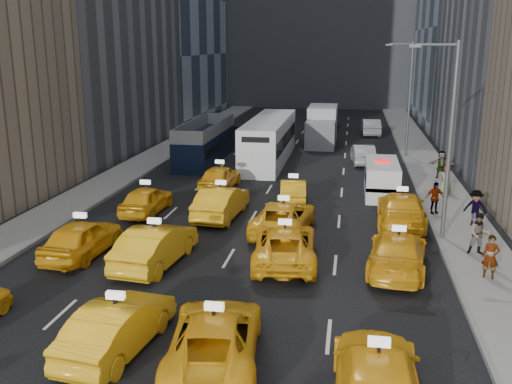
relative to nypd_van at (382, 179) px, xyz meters
The scene contains 35 objects.
ground 20.99m from the nypd_van, 109.03° to the right, with size 160.00×160.00×0.00m, color black.
sidewalk_west 18.12m from the nypd_van, 163.38° to the left, with size 3.00×90.00×0.15m, color gray.
sidewalk_east 6.40m from the nypd_van, 54.71° to the left, with size 3.00×90.00×0.15m, color gray.
curb_west 16.73m from the nypd_van, 161.96° to the left, with size 0.15×90.00×0.18m, color slate.
curb_east 5.70m from the nypd_van, 66.86° to the left, with size 0.15×90.00×0.18m, color slate.
streetlight_near 9.07m from the nypd_van, 73.32° to the right, with size 2.15×0.22×9.00m.
streetlight_far 13.01m from the nypd_van, 79.10° to the left, with size 2.15×0.22×9.00m.
taxi_5 21.45m from the nypd_van, 113.25° to the right, with size 1.65×4.72×1.55m, color #FFB215.
taxi_6 20.58m from the nypd_van, 105.48° to the right, with size 2.50×5.42×1.51m, color #FFB215.
taxi_7 21.20m from the nypd_van, 92.76° to the right, with size 2.20×5.40×1.57m, color #FFB215.
taxi_8 18.14m from the nypd_van, 136.16° to the right, with size 1.89×4.70×1.60m, color #FFB215.
taxi_9 16.21m from the nypd_van, 126.50° to the right, with size 1.77×5.08×1.68m, color #FFB215.
taxi_10 12.64m from the nypd_van, 110.57° to the right, with size 2.54×5.51×1.53m, color #FFB215.
taxi_11 12.01m from the nypd_van, 89.44° to the right, with size 2.19×5.38×1.56m, color #FFB215.
taxi_12 13.97m from the nypd_van, 154.48° to the right, with size 1.76×4.37×1.49m, color #FFB215.
taxi_13 10.45m from the nypd_van, 144.07° to the right, with size 1.77×5.07×1.67m, color #FFB215.
taxi_14 9.38m from the nypd_van, 121.92° to the right, with size 2.47×5.36×1.49m, color #FFB215.
taxi_15 5.92m from the nypd_van, 83.09° to the right, with size 2.32×5.69×1.65m, color #FFB215.
taxi_16 9.91m from the nypd_van, behind, with size 1.79×4.46×1.52m, color #FFB215.
taxi_17 5.67m from the nypd_van, 153.33° to the right, with size 1.41×4.05×1.33m, color #FFB215.
nypd_van is the anchor object (origin of this frame).
double_decker 15.43m from the nypd_van, 147.49° to the left, with size 3.07×10.60×3.05m.
city_bus 12.00m from the nypd_van, 132.51° to the left, with size 3.37×12.96×3.32m.
box_truck 17.87m from the nypd_van, 104.73° to the left, with size 3.14×7.52×3.35m.
misc_car_0 9.23m from the nypd_van, 96.06° to the left, with size 1.56×4.47×1.47m, color #AFB2B7.
misc_car_1 22.82m from the nypd_van, 126.58° to the left, with size 2.55×5.54×1.54m, color black.
misc_car_2 26.93m from the nypd_van, 99.31° to the left, with size 1.95×4.80×1.39m, color slate.
misc_car_3 25.39m from the nypd_van, 111.16° to the left, with size 1.60×3.98×1.36m, color black.
misc_car_4 23.47m from the nypd_van, 90.03° to the left, with size 1.71×4.91×1.62m, color #929499.
pedestrian_0 13.01m from the nypd_van, 74.31° to the right, with size 0.62×0.41×1.70m, color gray.
pedestrian_1 10.60m from the nypd_van, 70.08° to the right, with size 0.89×0.49×1.82m, color gray.
pedestrian_2 7.20m from the nypd_van, 53.76° to the right, with size 1.15×0.48×1.79m, color gray.
pedestrian_3 4.79m from the nypd_van, 57.76° to the right, with size 1.00×0.45×1.70m, color gray.
pedestrian_4 3.82m from the nypd_van, ahead, with size 0.87×0.48×1.78m, color gray.
pedestrian_5 6.14m from the nypd_van, 48.15° to the left, with size 1.70×0.49×1.83m, color gray.
Camera 1 is at (4.93, -14.23, 8.86)m, focal length 40.00 mm.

